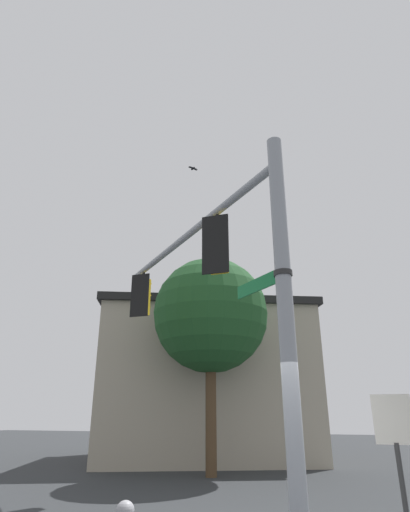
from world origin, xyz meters
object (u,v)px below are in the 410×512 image
traffic_light_nearest_pole (218,247)px  historical_marker (396,442)px  bird_flying (193,168)px  traffic_light_mid_inner (143,296)px  street_name_sign (268,280)px

traffic_light_nearest_pole → historical_marker: size_ratio=0.62×
traffic_light_nearest_pole → bird_flying: bird_flying is taller
traffic_light_mid_inner → bird_flying: bird_flying is taller
bird_flying → historical_marker: (4.78, -3.57, -8.12)m
traffic_light_mid_inner → street_name_sign: traffic_light_mid_inner is taller
traffic_light_nearest_pole → historical_marker: 4.53m
bird_flying → traffic_light_nearest_pole: bearing=-63.2°
street_name_sign → bird_flying: bird_flying is taller
traffic_light_nearest_pole → historical_marker: (2.80, 0.35, -3.55)m
street_name_sign → historical_marker: (1.65, 1.46, -2.42)m
traffic_light_mid_inner → street_name_sign: (4.25, -4.08, -1.14)m
traffic_light_nearest_pole → traffic_light_mid_inner: (-3.11, 2.97, 0.00)m
street_name_sign → traffic_light_mid_inner: bearing=136.1°
street_name_sign → bird_flying: (-3.12, 5.03, 5.70)m
street_name_sign → bird_flying: bearing=121.8°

